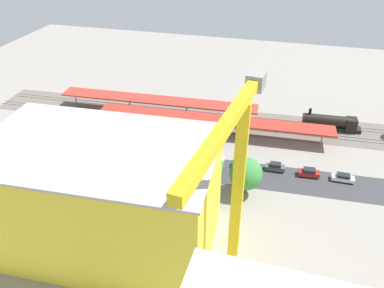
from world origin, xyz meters
name	(u,v)px	position (x,y,z in m)	size (l,w,h in m)	color
ground_plane	(184,159)	(0.00, 0.00, 0.00)	(186.92, 186.92, 0.00)	gray
rail_bed	(204,118)	(0.00, -19.96, 0.00)	(116.83, 13.42, 0.01)	#665E54
street_asphalt	(181,166)	(0.00, 2.56, 0.00)	(116.83, 9.00, 0.01)	#38383D
track_rails	(204,118)	(0.00, -19.96, 0.18)	(116.72, 12.19, 0.12)	#9E9EA8
platform_canopy_near	(213,119)	(-3.80, -12.64, 4.14)	(57.79, 7.69, 4.37)	#A82D23
platform_canopy_far	(157,100)	(12.78, -19.06, 4.33)	(53.54, 7.66, 4.54)	#B73328
locomotive	(332,123)	(-32.41, -22.67, 1.84)	(14.49, 3.45, 5.16)	black
parked_car_0	(343,178)	(-33.82, -0.87, 0.74)	(4.54, 1.77, 1.67)	black
parked_car_1	(309,173)	(-27.02, -0.77, 0.82)	(4.39, 2.02, 1.85)	black
parked_car_2	(275,167)	(-20.00, -1.03, 0.82)	(4.14, 1.91, 1.85)	black
parked_car_3	(243,164)	(-13.07, -0.48, 0.81)	(4.36, 2.06, 1.82)	black
parked_car_4	(214,159)	(-6.54, -0.93, 0.75)	(4.86, 2.02, 1.66)	black
construction_building	(103,197)	(5.74, 26.30, 9.28)	(34.65, 20.70, 18.56)	yellow
construction_roof_slab	(95,147)	(5.74, 26.30, 18.76)	(35.25, 21.30, 0.40)	#B7B2A8
tower_crane	(234,193)	(-15.42, 31.23, 18.67)	(4.81, 24.28, 31.79)	gray
box_truck_0	(137,175)	(7.03, 10.36, 1.72)	(10.19, 3.12, 3.56)	black
box_truck_1	(163,182)	(1.23, 11.05, 1.74)	(9.18, 2.93, 3.58)	black
box_truck_2	(148,181)	(4.32, 11.42, 1.60)	(8.93, 3.52, 3.22)	black
street_tree_0	(159,160)	(3.19, 7.14, 4.10)	(4.61, 4.61, 6.43)	brown
street_tree_1	(246,174)	(-14.72, 8.38, 4.90)	(6.38, 6.38, 8.10)	brown
street_tree_2	(160,155)	(2.68, 8.28, 6.08)	(6.28, 6.28, 9.24)	brown
street_tree_3	(211,166)	(-7.68, 7.86, 4.96)	(5.45, 5.45, 7.70)	brown
street_tree_4	(45,139)	(29.71, 6.97, 4.86)	(5.76, 5.76, 7.75)	brown
traffic_light	(179,139)	(1.60, -1.75, 3.98)	(0.50, 0.36, 5.94)	#333333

